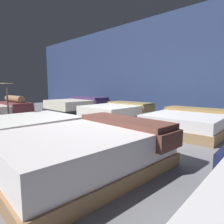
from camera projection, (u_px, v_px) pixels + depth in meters
ground_plane at (110, 134)px, 4.32m from camera, size 18.00×18.00×0.02m
showroom_back_wall at (181, 64)px, 6.43m from camera, size 18.00×0.06×3.50m
bed_1 at (20, 128)px, 3.98m from camera, size 1.68×2.18×0.40m
bed_2 at (86, 149)px, 2.49m from camera, size 1.66×2.10×0.57m
bed_4 at (78, 106)px, 7.69m from camera, size 1.72×2.04×0.60m
bed_5 at (117, 112)px, 6.09m from camera, size 1.54×2.06×0.51m
bed_6 at (189, 122)px, 4.55m from camera, size 1.74×2.05×0.49m
price_sign at (8, 111)px, 4.86m from camera, size 0.28×0.24×1.11m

